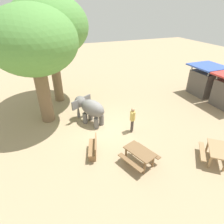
# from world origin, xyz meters

# --- Properties ---
(ground_plane) EXTENTS (60.00, 60.00, 0.00)m
(ground_plane) POSITION_xyz_m (0.00, 0.00, 0.00)
(ground_plane) COLOR tan
(elephant) EXTENTS (2.34, 2.08, 1.68)m
(elephant) POSITION_xyz_m (-0.88, -0.50, 1.08)
(elephant) COLOR slate
(elephant) RESTS_ON ground_plane
(person_handler) EXTENTS (0.41, 0.37, 1.62)m
(person_handler) POSITION_xyz_m (1.05, 1.59, 0.95)
(person_handler) COLOR #3F3833
(person_handler) RESTS_ON ground_plane
(shade_tree_main) EXTENTS (5.88, 5.39, 7.67)m
(shade_tree_main) POSITION_xyz_m (-5.11, -1.93, 5.53)
(shade_tree_main) COLOR brown
(shade_tree_main) RESTS_ON ground_plane
(shade_tree_secondary) EXTENTS (5.38, 4.93, 7.02)m
(shade_tree_secondary) POSITION_xyz_m (-2.25, -3.09, 5.04)
(shade_tree_secondary) COLOR brown
(shade_tree_secondary) RESTS_ON ground_plane
(wooden_bench) EXTENTS (1.45, 0.82, 0.88)m
(wooden_bench) POSITION_xyz_m (2.17, -1.19, 0.47)
(wooden_bench) COLOR olive
(wooden_bench) RESTS_ON ground_plane
(picnic_table_near) EXTENTS (1.90, 1.89, 0.78)m
(picnic_table_near) POSITION_xyz_m (3.61, 0.68, 0.59)
(picnic_table_near) COLOR brown
(picnic_table_near) RESTS_ON ground_plane
(picnic_table_far) EXTENTS (2.10, 2.10, 0.78)m
(picnic_table_far) POSITION_xyz_m (4.86, 4.29, 0.59)
(picnic_table_far) COLOR #9E7A51
(picnic_table_far) RESTS_ON ground_plane
(market_stall_blue) EXTENTS (2.50, 2.50, 2.52)m
(market_stall_blue) POSITION_xyz_m (-1.76, 9.89, 1.14)
(market_stall_blue) COLOR #59514C
(market_stall_blue) RESTS_ON ground_plane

